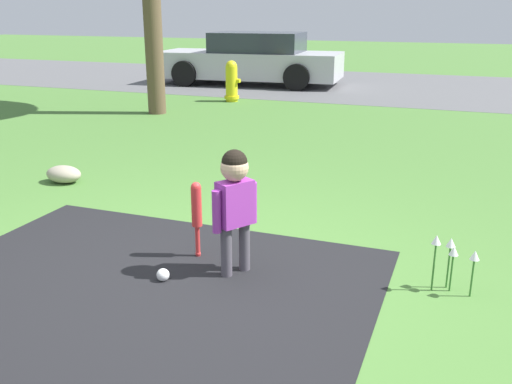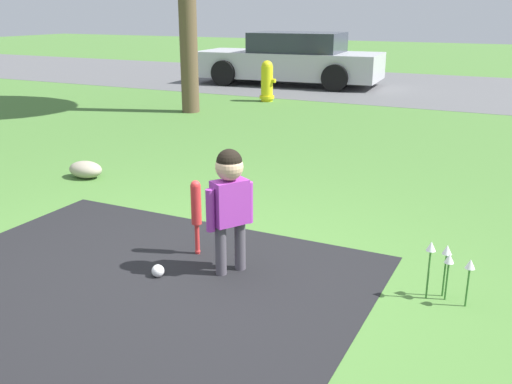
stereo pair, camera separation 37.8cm
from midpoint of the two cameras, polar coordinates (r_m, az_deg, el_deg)
ground_plane at (r=3.95m, az=-9.79°, el=-8.84°), size 60.00×60.00×0.00m
street_strip at (r=13.99m, az=13.17°, el=10.21°), size 40.00×6.00×0.01m
child at (r=3.81m, az=-4.97°, el=-0.32°), size 0.24×0.32×0.88m
baseball_bat at (r=4.17m, az=-8.55°, el=-1.74°), size 0.08×0.08×0.58m
sports_ball at (r=3.96m, az=-12.02°, el=-8.16°), size 0.09×0.09×0.09m
fire_hydrant at (r=11.42m, az=-3.42°, el=10.97°), size 0.33×0.29×0.80m
parked_car at (r=14.06m, az=-1.28°, el=13.07°), size 4.47×2.06×1.23m
flower_bed at (r=3.79m, az=16.47°, el=-5.71°), size 0.30×0.14×0.39m
edging_rock at (r=6.40m, az=-20.30°, el=1.66°), size 0.39×0.27×0.18m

